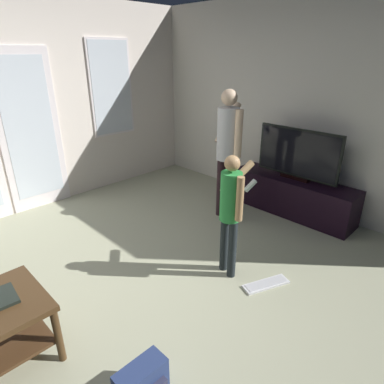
{
  "coord_description": "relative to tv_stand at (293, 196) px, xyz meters",
  "views": [
    {
      "loc": [
        -1.1,
        -2.1,
        1.96
      ],
      "look_at": [
        0.78,
        -0.22,
        0.82
      ],
      "focal_mm": 30.76,
      "sensor_mm": 36.0,
      "label": 1
    }
  ],
  "objects": [
    {
      "name": "person_adult",
      "position": [
        -0.7,
        0.55,
        0.71
      ],
      "size": [
        0.52,
        0.43,
        1.58
      ],
      "color": "black",
      "rests_on": "ground_plane"
    },
    {
      "name": "tv_stand",
      "position": [
        0.0,
        0.0,
        0.0
      ],
      "size": [
        0.43,
        1.59,
        0.48
      ],
      "color": "black",
      "rests_on": "ground_plane"
    },
    {
      "name": "backpack",
      "position": [
        -2.93,
        -0.65,
        -0.11
      ],
      "size": [
        0.32,
        0.19,
        0.26
      ],
      "color": "navy",
      "rests_on": "ground_plane"
    },
    {
      "name": "ground_plane",
      "position": [
        -2.57,
        0.28,
        -0.25
      ],
      "size": [
        5.8,
        4.7,
        0.02
      ],
      "primitive_type": "cube",
      "color": "#A9AA8B"
    },
    {
      "name": "flat_screen_tv",
      "position": [
        -0.0,
        0.0,
        0.56
      ],
      "size": [
        0.08,
        1.07,
        0.64
      ],
      "color": "black",
      "rests_on": "tv_stand"
    },
    {
      "name": "person_child",
      "position": [
        -1.57,
        -0.21,
        0.46
      ],
      "size": [
        0.51,
        0.31,
        1.17
      ],
      "color": "#20272A",
      "rests_on": "ground_plane"
    },
    {
      "name": "loose_keyboard",
      "position": [
        -1.48,
        -0.59,
        -0.23
      ],
      "size": [
        0.46,
        0.29,
        0.02
      ],
      "color": "white",
      "rests_on": "ground_plane"
    },
    {
      "name": "wall_right_plain",
      "position": [
        0.3,
        0.28,
        1.07
      ],
      "size": [
        0.06,
        4.7,
        2.62
      ],
      "color": "silver",
      "rests_on": "ground_plane"
    }
  ]
}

